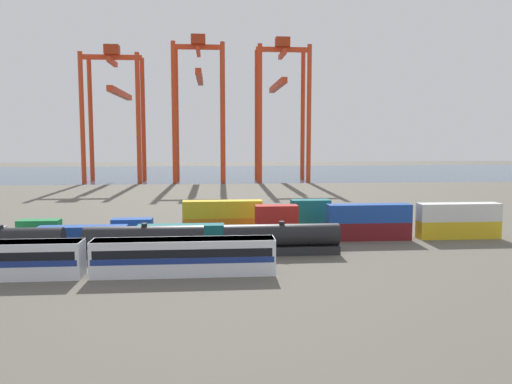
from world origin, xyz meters
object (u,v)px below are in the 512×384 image
freight_tank_row (74,242)px  shipping_container_6 (369,231)px  gantry_crane_west (115,101)px  gantry_crane_east (281,96)px  passenger_train (87,257)px  gantry_crane_central (199,94)px  shipping_container_13 (223,226)px

freight_tank_row → shipping_container_6: size_ratio=5.46×
shipping_container_6 → gantry_crane_west: (-55.64, 108.02, 26.24)m
gantry_crane_east → gantry_crane_west: bearing=179.6°
passenger_train → gantry_crane_west: size_ratio=0.87×
shipping_container_6 → gantry_crane_east: size_ratio=0.25×
freight_tank_row → gantry_crane_east: size_ratio=1.35×
passenger_train → gantry_crane_east: size_ratio=0.82×
shipping_container_6 → gantry_crane_west: bearing=117.3°
shipping_container_6 → gantry_crane_central: gantry_crane_central is taller
shipping_container_13 → gantry_crane_west: 110.75m
passenger_train → freight_tank_row: freight_tank_row is taller
gantry_crane_central → gantry_crane_east: bearing=0.3°
freight_tank_row → shipping_container_6: (39.52, 8.14, -0.67)m
gantry_crane_west → freight_tank_row: bearing=-82.1°
shipping_container_6 → shipping_container_13: 21.93m
passenger_train → gantry_crane_central: (8.77, 124.37, 27.99)m
freight_tank_row → shipping_container_13: 23.35m
gantry_crane_central → passenger_train: bearing=-94.0°
gantry_crane_east → shipping_container_13: bearing=-102.6°
shipping_container_13 → freight_tank_row: bearing=-142.3°
shipping_container_13 → gantry_crane_central: size_ratio=0.24×
gantry_crane_central → gantry_crane_west: bearing=178.8°
gantry_crane_east → passenger_train: bearing=-106.7°
freight_tank_row → shipping_container_6: bearing=11.6°
freight_tank_row → gantry_crane_east: gantry_crane_east is taller
gantry_crane_central → freight_tank_row: bearing=-96.2°
passenger_train → freight_tank_row: size_ratio=0.61×
gantry_crane_central → gantry_crane_east: gantry_crane_central is taller
passenger_train → shipping_container_13: passenger_train is taller
shipping_container_13 → passenger_train: bearing=-122.6°
freight_tank_row → gantry_crane_west: bearing=97.9°
freight_tank_row → gantry_crane_central: (12.47, 115.57, 28.16)m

